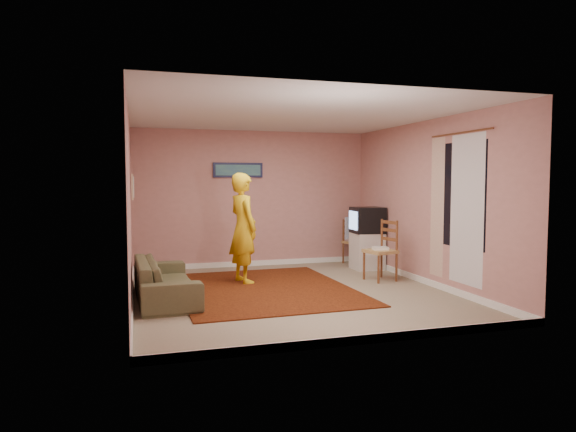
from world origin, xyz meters
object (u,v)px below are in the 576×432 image
object	(u,v)px
chair_a	(355,237)
person	(243,228)
crt_tv	(367,220)
sofa	(165,280)
tv_cabinet	(367,251)
chair_b	(380,244)

from	to	relation	value
chair_a	person	size ratio (longest dim) A/B	0.27
crt_tv	sofa	size ratio (longest dim) A/B	0.30
crt_tv	tv_cabinet	bearing A→B (deg)	-0.00
chair_b	person	world-z (taller)	person
chair_b	person	size ratio (longest dim) A/B	0.31
chair_a	chair_b	xyz separation A→B (m)	(-0.31, -1.72, 0.07)
crt_tv	person	world-z (taller)	person
crt_tv	chair_b	distance (m)	1.13
chair_b	sofa	size ratio (longest dim) A/B	0.28
tv_cabinet	crt_tv	xyz separation A→B (m)	(-0.01, 0.00, 0.58)
sofa	tv_cabinet	bearing A→B (deg)	-71.22
tv_cabinet	person	world-z (taller)	person
tv_cabinet	person	bearing A→B (deg)	-166.47
tv_cabinet	person	distance (m)	2.60
crt_tv	sofa	xyz separation A→B (m)	(-3.74, -1.45, -0.64)
chair_a	person	xyz separation A→B (m)	(-2.52, -1.26, 0.35)
sofa	person	bearing A→B (deg)	-58.50
sofa	person	size ratio (longest dim) A/B	1.09
tv_cabinet	crt_tv	distance (m)	0.58
chair_a	chair_b	bearing A→B (deg)	-116.67
crt_tv	chair_b	xyz separation A→B (m)	(-0.26, -1.05, -0.31)
chair_b	sofa	distance (m)	3.52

